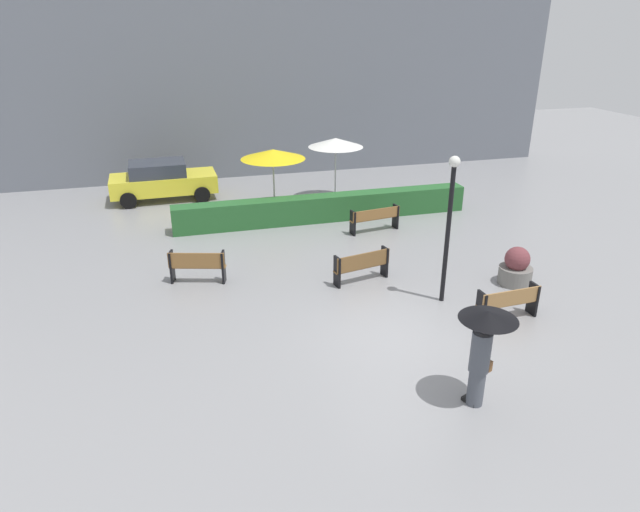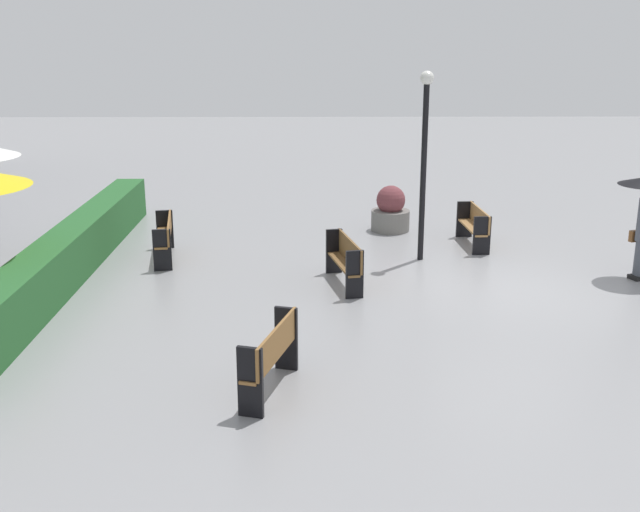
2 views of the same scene
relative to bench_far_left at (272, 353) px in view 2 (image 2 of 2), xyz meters
The scene contains 8 objects.
ground_plane 6.06m from the bench_far_left, 44.40° to the right, with size 60.00×60.00×0.00m, color gray.
bench_far_left is the anchor object (origin of this frame).
bench_back_row 6.76m from the bench_far_left, 22.22° to the left, with size 1.85×0.62×0.85m.
bench_mid_center 4.63m from the bench_far_left, 14.56° to the right, with size 1.70×0.65×0.89m.
bench_near_right 8.36m from the bench_far_left, 29.90° to the right, with size 1.64×0.46×0.84m.
planter_pot 8.93m from the bench_far_left, 15.70° to the right, with size 0.92×0.92×1.10m.
lamp_post 7.01m from the bench_far_left, 24.55° to the right, with size 0.28×0.28×3.88m.
hedge_strip 6.42m from the bench_far_left, 40.61° to the left, with size 10.95×0.70×0.95m, color #28602D.
Camera 2 is at (-13.61, 3.68, 4.62)m, focal length 42.96 mm.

